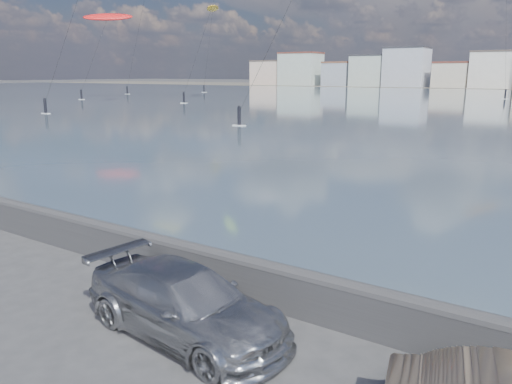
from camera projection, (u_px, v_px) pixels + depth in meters
ground at (105, 330)px, 10.04m from camera, size 700.00×700.00×0.00m
seawall at (192, 262)px, 12.09m from camera, size 400.00×0.36×1.08m
car_silver at (185, 303)px, 9.71m from camera, size 4.86×2.44×1.35m
kitesurfer_4 at (213, 9)px, 139.64m from camera, size 8.00×14.75×23.97m
kitesurfer_17 at (108, 18)px, 99.22m from camera, size 9.29×11.31×17.17m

